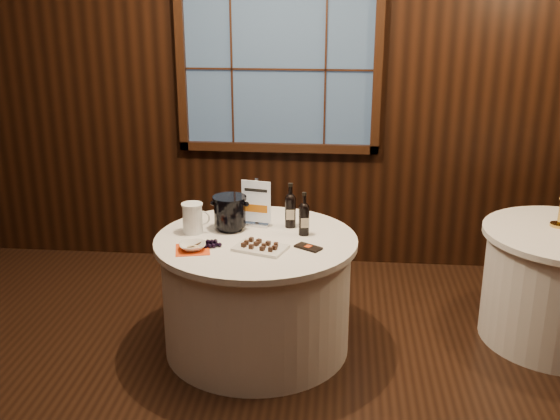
# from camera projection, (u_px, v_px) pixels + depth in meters

# --- Properties ---
(back_wall) EXTENTS (6.00, 0.10, 3.00)m
(back_wall) POSITION_uv_depth(u_px,v_px,m) (279.00, 82.00, 5.27)
(back_wall) COLOR black
(back_wall) RESTS_ON ground
(main_table) EXTENTS (1.28, 1.28, 0.77)m
(main_table) POSITION_uv_depth(u_px,v_px,m) (257.00, 293.00, 4.24)
(main_table) COLOR white
(main_table) RESTS_ON ground
(sign_stand) EXTENTS (0.20, 0.12, 0.32)m
(sign_stand) POSITION_uv_depth(u_px,v_px,m) (257.00, 210.00, 4.30)
(sign_stand) COLOR #BBBCC3
(sign_stand) RESTS_ON main_table
(port_bottle_left) EXTENTS (0.07, 0.07, 0.30)m
(port_bottle_left) POSITION_uv_depth(u_px,v_px,m) (290.00, 208.00, 4.26)
(port_bottle_left) COLOR black
(port_bottle_left) RESTS_ON main_table
(port_bottle_right) EXTENTS (0.07, 0.07, 0.28)m
(port_bottle_right) POSITION_uv_depth(u_px,v_px,m) (304.00, 217.00, 4.13)
(port_bottle_right) COLOR black
(port_bottle_right) RESTS_ON main_table
(ice_bucket) EXTENTS (0.22, 0.22, 0.22)m
(ice_bucket) POSITION_uv_depth(u_px,v_px,m) (230.00, 212.00, 4.22)
(ice_bucket) COLOR black
(ice_bucket) RESTS_ON main_table
(chocolate_plate) EXTENTS (0.35, 0.29, 0.04)m
(chocolate_plate) POSITION_uv_depth(u_px,v_px,m) (260.00, 247.00, 3.93)
(chocolate_plate) COLOR white
(chocolate_plate) RESTS_ON main_table
(chocolate_box) EXTENTS (0.18, 0.15, 0.01)m
(chocolate_box) POSITION_uv_depth(u_px,v_px,m) (308.00, 247.00, 3.95)
(chocolate_box) COLOR black
(chocolate_box) RESTS_ON main_table
(grape_bunch) EXTENTS (0.18, 0.08, 0.04)m
(grape_bunch) POSITION_uv_depth(u_px,v_px,m) (211.00, 244.00, 3.96)
(grape_bunch) COLOR black
(grape_bunch) RESTS_ON main_table
(glass_pitcher) EXTENTS (0.18, 0.14, 0.20)m
(glass_pitcher) POSITION_uv_depth(u_px,v_px,m) (193.00, 218.00, 4.17)
(glass_pitcher) COLOR white
(glass_pitcher) RESTS_ON main_table
(orange_napkin) EXTENTS (0.24, 0.24, 0.00)m
(orange_napkin) POSITION_uv_depth(u_px,v_px,m) (193.00, 249.00, 3.93)
(orange_napkin) COLOR #E14413
(orange_napkin) RESTS_ON main_table
(cracker_bowl) EXTENTS (0.19, 0.19, 0.04)m
(cracker_bowl) POSITION_uv_depth(u_px,v_px,m) (193.00, 246.00, 3.92)
(cracker_bowl) COLOR white
(cracker_bowl) RESTS_ON orange_napkin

